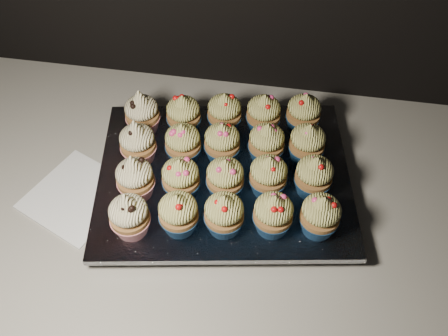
% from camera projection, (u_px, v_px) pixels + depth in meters
% --- Properties ---
extents(cabinet, '(2.40, 0.60, 0.86)m').
position_uv_depth(cabinet, '(313.00, 321.00, 1.22)').
color(cabinet, black).
rests_on(cabinet, ground).
extents(worktop, '(2.44, 0.64, 0.04)m').
position_uv_depth(worktop, '(349.00, 219.00, 0.87)').
color(worktop, beige).
rests_on(worktop, cabinet).
extents(napkin, '(0.20, 0.20, 0.00)m').
position_uv_depth(napkin, '(77.00, 196.00, 0.87)').
color(napkin, white).
rests_on(napkin, worktop).
extents(baking_tray, '(0.44, 0.37, 0.02)m').
position_uv_depth(baking_tray, '(224.00, 182.00, 0.88)').
color(baking_tray, black).
rests_on(baking_tray, worktop).
extents(foil_lining, '(0.48, 0.41, 0.01)m').
position_uv_depth(foil_lining, '(224.00, 176.00, 0.87)').
color(foil_lining, silver).
rests_on(foil_lining, baking_tray).
extents(cupcake_0, '(0.06, 0.06, 0.10)m').
position_uv_depth(cupcake_0, '(129.00, 215.00, 0.76)').
color(cupcake_0, red).
rests_on(cupcake_0, foil_lining).
extents(cupcake_1, '(0.06, 0.06, 0.08)m').
position_uv_depth(cupcake_1, '(178.00, 213.00, 0.77)').
color(cupcake_1, navy).
rests_on(cupcake_1, foil_lining).
extents(cupcake_2, '(0.06, 0.06, 0.08)m').
position_uv_depth(cupcake_2, '(224.00, 214.00, 0.77)').
color(cupcake_2, navy).
rests_on(cupcake_2, foil_lining).
extents(cupcake_3, '(0.06, 0.06, 0.08)m').
position_uv_depth(cupcake_3, '(273.00, 214.00, 0.77)').
color(cupcake_3, navy).
rests_on(cupcake_3, foil_lining).
extents(cupcake_4, '(0.06, 0.06, 0.08)m').
position_uv_depth(cupcake_4, '(320.00, 215.00, 0.76)').
color(cupcake_4, navy).
rests_on(cupcake_4, foil_lining).
extents(cupcake_5, '(0.06, 0.06, 0.10)m').
position_uv_depth(cupcake_5, '(135.00, 178.00, 0.81)').
color(cupcake_5, red).
rests_on(cupcake_5, foil_lining).
extents(cupcake_6, '(0.06, 0.06, 0.08)m').
position_uv_depth(cupcake_6, '(181.00, 178.00, 0.81)').
color(cupcake_6, navy).
rests_on(cupcake_6, foil_lining).
extents(cupcake_7, '(0.06, 0.06, 0.08)m').
position_uv_depth(cupcake_7, '(225.00, 178.00, 0.81)').
color(cupcake_7, navy).
rests_on(cupcake_7, foil_lining).
extents(cupcake_8, '(0.06, 0.06, 0.08)m').
position_uv_depth(cupcake_8, '(268.00, 176.00, 0.81)').
color(cupcake_8, navy).
rests_on(cupcake_8, foil_lining).
extents(cupcake_9, '(0.06, 0.06, 0.08)m').
position_uv_depth(cupcake_9, '(314.00, 176.00, 0.81)').
color(cupcake_9, navy).
rests_on(cupcake_9, foil_lining).
extents(cupcake_10, '(0.06, 0.06, 0.10)m').
position_uv_depth(cupcake_10, '(138.00, 143.00, 0.86)').
color(cupcake_10, red).
rests_on(cupcake_10, foil_lining).
extents(cupcake_11, '(0.06, 0.06, 0.08)m').
position_uv_depth(cupcake_11, '(183.00, 143.00, 0.86)').
color(cupcake_11, navy).
rests_on(cupcake_11, foil_lining).
extents(cupcake_12, '(0.06, 0.06, 0.08)m').
position_uv_depth(cupcake_12, '(222.00, 143.00, 0.86)').
color(cupcake_12, navy).
rests_on(cupcake_12, foil_lining).
extents(cupcake_13, '(0.06, 0.06, 0.08)m').
position_uv_depth(cupcake_13, '(266.00, 143.00, 0.86)').
color(cupcake_13, navy).
rests_on(cupcake_13, foil_lining).
extents(cupcake_14, '(0.06, 0.06, 0.08)m').
position_uv_depth(cupcake_14, '(307.00, 143.00, 0.86)').
color(cupcake_14, navy).
rests_on(cupcake_14, foil_lining).
extents(cupcake_15, '(0.06, 0.06, 0.10)m').
position_uv_depth(cupcake_15, '(142.00, 113.00, 0.90)').
color(cupcake_15, red).
rests_on(cupcake_15, foil_lining).
extents(cupcake_16, '(0.06, 0.06, 0.08)m').
position_uv_depth(cupcake_16, '(184.00, 115.00, 0.90)').
color(cupcake_16, navy).
rests_on(cupcake_16, foil_lining).
extents(cupcake_17, '(0.06, 0.06, 0.08)m').
position_uv_depth(cupcake_17, '(224.00, 113.00, 0.90)').
color(cupcake_17, navy).
rests_on(cupcake_17, foil_lining).
extents(cupcake_18, '(0.06, 0.06, 0.08)m').
position_uv_depth(cupcake_18, '(264.00, 114.00, 0.90)').
color(cupcake_18, navy).
rests_on(cupcake_18, foil_lining).
extents(cupcake_19, '(0.06, 0.06, 0.08)m').
position_uv_depth(cupcake_19, '(304.00, 113.00, 0.90)').
color(cupcake_19, navy).
rests_on(cupcake_19, foil_lining).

